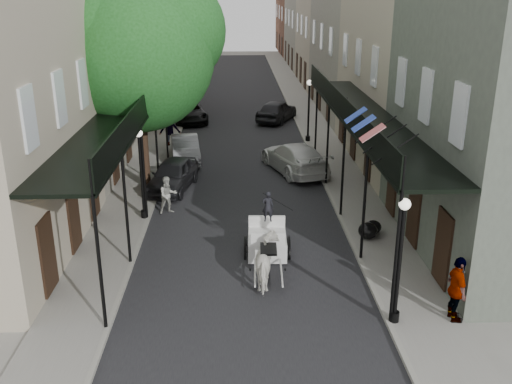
{
  "coord_description": "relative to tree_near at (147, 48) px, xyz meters",
  "views": [
    {
      "loc": [
        -0.32,
        -15.79,
        9.06
      ],
      "look_at": [
        0.44,
        4.79,
        1.6
      ],
      "focal_mm": 40.0,
      "sensor_mm": 36.0,
      "label": 1
    }
  ],
  "objects": [
    {
      "name": "building_row_left",
      "position": [
        -4.4,
        19.82,
        -1.24
      ],
      "size": [
        5.0,
        80.0,
        10.5
      ],
      "primitive_type": "cube",
      "color": "#A29681",
      "rests_on": "ground"
    },
    {
      "name": "tree_far",
      "position": [
        -0.05,
        14.0,
        -0.65
      ],
      "size": [
        6.45,
        6.0,
        8.61
      ],
      "color": "#382619",
      "rests_on": "sidewalk_left"
    },
    {
      "name": "car_right_far",
      "position": [
        6.8,
        13.74,
        -5.73
      ],
      "size": [
        3.49,
        4.8,
        1.52
      ],
      "primitive_type": "imported",
      "rotation": [
        0.0,
        0.0,
        2.71
      ],
      "color": "black",
      "rests_on": "ground"
    },
    {
      "name": "car_right_near",
      "position": [
        6.89,
        2.06,
        -5.73
      ],
      "size": [
        3.61,
        5.62,
        1.51
      ],
      "primitive_type": "imported",
      "rotation": [
        0.0,
        0.0,
        3.45
      ],
      "color": "silver",
      "rests_on": "ground"
    },
    {
      "name": "sidewalk_right",
      "position": [
        9.2,
        9.82,
        -6.43
      ],
      "size": [
        2.2,
        90.0,
        0.12
      ],
      "primitive_type": "cube",
      "color": "gray",
      "rests_on": "ground"
    },
    {
      "name": "car_left_mid",
      "position": [
        1.12,
        4.26,
        -5.81
      ],
      "size": [
        1.97,
        4.25,
        1.35
      ],
      "primitive_type": "imported",
      "rotation": [
        0.0,
        0.0,
        0.14
      ],
      "color": "#9F9FA4",
      "rests_on": "ground"
    },
    {
      "name": "car_left_far",
      "position": [
        0.6,
        13.82,
        -5.82
      ],
      "size": [
        3.2,
        5.19,
        1.34
      ],
      "primitive_type": "imported",
      "rotation": [
        0.0,
        0.0,
        0.21
      ],
      "color": "black",
      "rests_on": "ground"
    },
    {
      "name": "gallery_left",
      "position": [
        -0.59,
        -3.2,
        -2.44
      ],
      "size": [
        2.2,
        18.05,
        4.88
      ],
      "color": "black",
      "rests_on": "sidewalk_left"
    },
    {
      "name": "pedestrian_sidewalk_right",
      "position": [
        10.0,
        -12.18,
        -5.39
      ],
      "size": [
        0.5,
        1.15,
        1.95
      ],
      "primitive_type": "imported",
      "rotation": [
        0.0,
        0.0,
        1.55
      ],
      "color": "gray",
      "rests_on": "sidewalk_right"
    },
    {
      "name": "horse",
      "position": [
        4.87,
        -9.69,
        -5.7
      ],
      "size": [
        0.92,
        1.89,
        1.57
      ],
      "primitive_type": "imported",
      "rotation": [
        0.0,
        0.0,
        3.1
      ],
      "color": "white",
      "rests_on": "ground"
    },
    {
      "name": "ground",
      "position": [
        4.2,
        -10.18,
        -6.49
      ],
      "size": [
        140.0,
        140.0,
        0.0
      ],
      "primitive_type": "plane",
      "color": "gray",
      "rests_on": "ground"
    },
    {
      "name": "lamppost_right_far",
      "position": [
        8.3,
        7.82,
        -4.44
      ],
      "size": [
        0.32,
        0.32,
        3.71
      ],
      "color": "black",
      "rests_on": "sidewalk_right"
    },
    {
      "name": "lamppost_left",
      "position": [
        0.1,
        -4.18,
        -4.44
      ],
      "size": [
        0.32,
        0.32,
        3.71
      ],
      "color": "black",
      "rests_on": "sidewalk_left"
    },
    {
      "name": "trash_bags",
      "position": [
        8.91,
        -6.38,
        -6.08
      ],
      "size": [
        0.98,
        1.13,
        0.62
      ],
      "color": "black",
      "rests_on": "sidewalk_right"
    },
    {
      "name": "car_left_near",
      "position": [
        0.91,
        -0.42,
        -5.78
      ],
      "size": [
        2.48,
        4.43,
        1.42
      ],
      "primitive_type": "imported",
      "rotation": [
        0.0,
        0.0,
        -0.2
      ],
      "color": "black",
      "rests_on": "ground"
    },
    {
      "name": "sidewalk_left",
      "position": [
        -0.8,
        9.82,
        -6.43
      ],
      "size": [
        2.2,
        90.0,
        0.12
      ],
      "primitive_type": "cube",
      "color": "gray",
      "rests_on": "ground"
    },
    {
      "name": "road",
      "position": [
        4.2,
        9.82,
        -6.48
      ],
      "size": [
        8.0,
        90.0,
        0.01
      ],
      "primitive_type": "cube",
      "color": "black",
      "rests_on": "ground"
    },
    {
      "name": "pedestrian_walking",
      "position": [
        1.0,
        -3.43,
        -5.68
      ],
      "size": [
        0.97,
        0.88,
        1.61
      ],
      "primitive_type": "imported",
      "rotation": [
        0.0,
        0.0,
        0.43
      ],
      "color": "#A1A298",
      "rests_on": "ground"
    },
    {
      "name": "gallery_right",
      "position": [
        8.99,
        -3.2,
        -2.44
      ],
      "size": [
        2.2,
        18.05,
        4.88
      ],
      "color": "black",
      "rests_on": "sidewalk_right"
    },
    {
      "name": "carriage",
      "position": [
        4.96,
        -7.24,
        -5.47
      ],
      "size": [
        1.69,
        2.37,
        2.63
      ],
      "rotation": [
        0.0,
        0.0,
        -0.04
      ],
      "color": "black",
      "rests_on": "ground"
    },
    {
      "name": "building_row_right",
      "position": [
        12.8,
        19.82,
        -1.24
      ],
      "size": [
        5.0,
        80.0,
        10.5
      ],
      "primitive_type": "cube",
      "color": "gray",
      "rests_on": "ground"
    },
    {
      "name": "tree_near",
      "position": [
        0.0,
        0.0,
        0.0
      ],
      "size": [
        7.31,
        6.8,
        9.63
      ],
      "color": "#382619",
      "rests_on": "sidewalk_left"
    },
    {
      "name": "lamppost_right_near",
      "position": [
        8.3,
        -12.18,
        -4.44
      ],
      "size": [
        0.32,
        0.32,
        3.71
      ],
      "color": "black",
      "rests_on": "sidewalk_right"
    },
    {
      "name": "pedestrian_sidewalk_left",
      "position": [
        -0.0,
        7.14,
        -5.39
      ],
      "size": [
        1.31,
        0.8,
        1.96
      ],
      "primitive_type": "imported",
      "rotation": [
        0.0,
        0.0,
        3.2
      ],
      "color": "gray",
      "rests_on": "sidewalk_left"
    }
  ]
}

